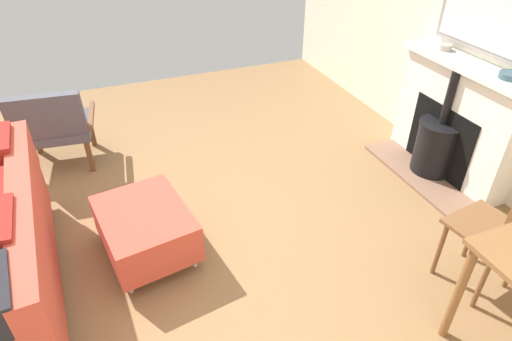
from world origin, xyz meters
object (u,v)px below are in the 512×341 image
object	(u,v)px
mantel_bowl_near	(445,47)
dining_chair_near_fireplace	(502,229)
fireplace	(450,126)
mantel_bowl_far	(511,75)
armchair_accent	(53,125)
ottoman	(146,228)

from	to	relation	value
mantel_bowl_near	dining_chair_near_fireplace	xyz separation A→B (m)	(0.76, 1.52, -0.54)
fireplace	mantel_bowl_near	size ratio (longest dim) A/B	11.07
dining_chair_near_fireplace	mantel_bowl_far	bearing A→B (deg)	-131.95
armchair_accent	dining_chair_near_fireplace	size ratio (longest dim) A/B	0.94
fireplace	ottoman	size ratio (longest dim) A/B	1.64
dining_chair_near_fireplace	armchair_accent	bearing A→B (deg)	-45.59
fireplace	armchair_accent	size ratio (longest dim) A/B	1.62
mantel_bowl_far	dining_chair_near_fireplace	size ratio (longest dim) A/B	0.19
mantel_bowl_far	dining_chair_near_fireplace	bearing A→B (deg)	48.05
fireplace	mantel_bowl_near	world-z (taller)	mantel_bowl_near
mantel_bowl_far	ottoman	bearing A→B (deg)	-5.97
ottoman	armchair_accent	world-z (taller)	armchair_accent
ottoman	armchair_accent	size ratio (longest dim) A/B	0.99
mantel_bowl_far	dining_chair_near_fireplace	xyz separation A→B (m)	(0.76, 0.84, -0.54)
armchair_accent	fireplace	bearing A→B (deg)	157.36
ottoman	dining_chair_near_fireplace	xyz separation A→B (m)	(-1.95, 1.13, 0.28)
armchair_accent	mantel_bowl_near	bearing A→B (deg)	162.57
fireplace	mantel_bowl_near	xyz separation A→B (m)	(-0.04, -0.32, 0.60)
mantel_bowl_near	armchair_accent	world-z (taller)	mantel_bowl_near
mantel_bowl_near	ottoman	world-z (taller)	mantel_bowl_near
dining_chair_near_fireplace	ottoman	bearing A→B (deg)	-30.02
mantel_bowl_near	armchair_accent	bearing A→B (deg)	-17.43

